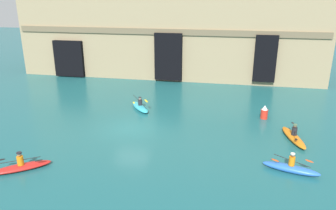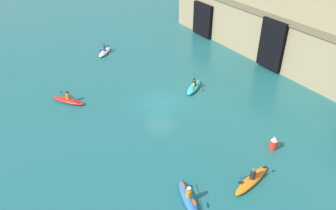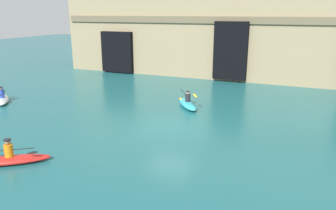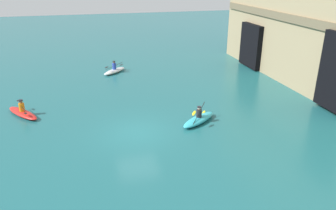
% 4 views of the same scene
% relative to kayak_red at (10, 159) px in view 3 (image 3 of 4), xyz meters
% --- Properties ---
extents(ground_plane, '(120.00, 120.00, 0.00)m').
position_rel_kayak_red_xyz_m(ground_plane, '(4.39, 6.94, -0.22)').
color(ground_plane, '#1E6066').
extents(cliff_bluff, '(34.48, 7.27, 13.08)m').
position_rel_kayak_red_xyz_m(cliff_bluff, '(4.15, 23.81, 6.29)').
color(cliff_bluff, '#9E8966').
rests_on(cliff_bluff, ground).
extents(kayak_red, '(3.06, 2.55, 1.11)m').
position_rel_kayak_red_xyz_m(kayak_red, '(0.00, 0.00, 0.00)').
color(kayak_red, red).
rests_on(kayak_red, ground).
extents(kayak_white, '(2.57, 2.56, 1.13)m').
position_rel_kayak_red_xyz_m(kayak_white, '(-8.46, 6.95, 0.01)').
color(kayak_white, white).
rests_on(kayak_white, ground).
extents(kayak_cyan, '(2.43, 2.94, 1.10)m').
position_rel_kayak_red_xyz_m(kayak_cyan, '(3.97, 10.99, 0.01)').
color(kayak_cyan, '#33B2C6').
rests_on(kayak_cyan, ground).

